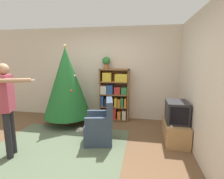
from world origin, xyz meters
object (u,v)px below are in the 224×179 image
Objects in this scene: television at (177,112)px; standing_person at (7,103)px; potted_plant at (106,62)px; christmas_tree at (66,83)px; bookshelf at (114,95)px; armchair at (100,127)px.

television is 3.23m from standing_person.
standing_person is (-3.01, -1.12, 0.34)m from television.
potted_plant is at bearing 129.25° from standing_person.
christmas_tree reaches higher than television.
christmas_tree is 1.21m from potted_plant.
television is at bearing -31.93° from potted_plant.
standing_person is 2.62m from potted_plant.
bookshelf is 1.58× the size of armchair.
potted_plant is at bearing 148.07° from television.
bookshelf is 0.70× the size of christmas_tree.
armchair is (1.13, -0.89, -0.79)m from christmas_tree.
potted_plant reaches higher than armchair.
potted_plant is at bearing 28.39° from christmas_tree.
christmas_tree is at bearing -156.58° from bookshelf.
armchair is 1.94m from potted_plant.
potted_plant is at bearing 174.91° from armchair.
christmas_tree is (-1.18, -0.51, 0.41)m from bookshelf.
armchair reaches higher than television.
armchair is 2.80× the size of potted_plant.
christmas_tree is at bearing 148.56° from standing_person.
potted_plant is (-1.73, 1.08, 1.00)m from television.
potted_plant reaches higher than television.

